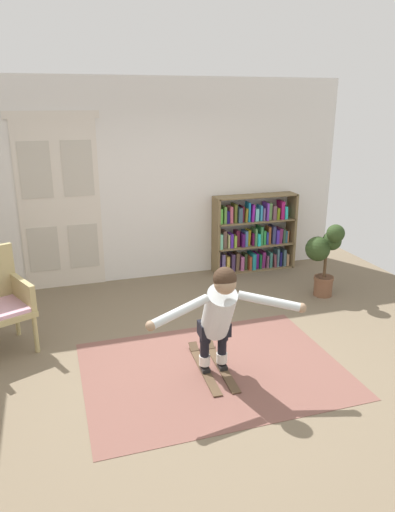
% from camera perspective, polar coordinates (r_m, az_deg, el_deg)
% --- Properties ---
extents(ground_plane, '(7.20, 7.20, 0.00)m').
position_cam_1_polar(ground_plane, '(5.08, 0.81, -12.20)').
color(ground_plane, '#72624C').
extents(back_wall, '(6.00, 0.10, 2.90)m').
position_cam_1_polar(back_wall, '(6.99, -5.93, 8.90)').
color(back_wall, silver).
rests_on(back_wall, ground).
extents(double_door, '(1.22, 0.05, 2.45)m').
position_cam_1_polar(double_door, '(6.83, -16.27, 6.18)').
color(double_door, silver).
rests_on(double_door, ground).
extents(rug, '(2.56, 1.88, 0.01)m').
position_cam_1_polar(rug, '(4.89, 1.89, -13.52)').
color(rug, brown).
rests_on(rug, ground).
extents(bookshelf, '(1.32, 0.30, 1.20)m').
position_cam_1_polar(bookshelf, '(7.48, 6.73, 2.40)').
color(bookshelf, olive).
rests_on(bookshelf, ground).
extents(potted_plant, '(0.49, 0.47, 1.04)m').
position_cam_1_polar(potted_plant, '(6.61, 15.06, 0.30)').
color(potted_plant, brown).
rests_on(potted_plant, ground).
extents(skis_pair, '(0.31, 0.96, 0.07)m').
position_cam_1_polar(skis_pair, '(4.90, 1.78, -13.14)').
color(skis_pair, brown).
rests_on(skis_pair, rug).
extents(person_skier, '(1.47, 0.64, 1.13)m').
position_cam_1_polar(person_skier, '(4.40, 2.63, -6.72)').
color(person_skier, white).
rests_on(person_skier, skis_pair).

